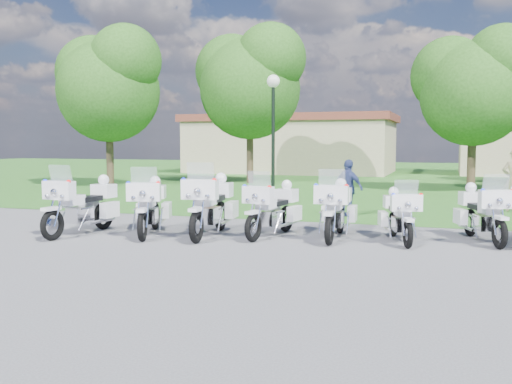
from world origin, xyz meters
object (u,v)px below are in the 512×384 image
(motorcycle_2, at_px, (211,204))
(motorcycle_4, at_px, (336,209))
(motorcycle_5, at_px, (399,215))
(motorcycle_1, at_px, (150,206))
(motorcycle_6, at_px, (482,212))
(lamp_post, at_px, (273,108))
(motorcycle_0, at_px, (83,204))
(bystander_c, at_px, (348,189))
(motorcycle_3, at_px, (273,208))

(motorcycle_2, height_order, motorcycle_4, motorcycle_2)
(motorcycle_5, bearing_deg, motorcycle_2, -8.39)
(motorcycle_1, height_order, motorcycle_4, motorcycle_1)
(motorcycle_6, relative_size, lamp_post, 0.49)
(motorcycle_4, bearing_deg, motorcycle_0, 10.16)
(bystander_c, bearing_deg, motorcycle_4, 123.09)
(motorcycle_0, xyz_separation_m, bystander_c, (5.47, 5.03, 0.14))
(motorcycle_0, relative_size, motorcycle_6, 1.14)
(motorcycle_2, height_order, lamp_post, lamp_post)
(motorcycle_6, bearing_deg, motorcycle_3, -8.54)
(motorcycle_4, bearing_deg, motorcycle_1, 9.04)
(motorcycle_0, height_order, motorcycle_1, motorcycle_0)
(motorcycle_0, bearing_deg, motorcycle_3, -160.96)
(lamp_post, distance_m, bystander_c, 4.53)
(motorcycle_1, distance_m, lamp_post, 7.44)
(motorcycle_0, relative_size, bystander_c, 1.49)
(motorcycle_2, height_order, bystander_c, motorcycle_2)
(motorcycle_3, relative_size, motorcycle_4, 0.95)
(motorcycle_6, bearing_deg, lamp_post, -58.19)
(motorcycle_0, bearing_deg, lamp_post, -104.34)
(motorcycle_0, height_order, motorcycle_5, motorcycle_0)
(motorcycle_3, xyz_separation_m, motorcycle_4, (1.44, 0.18, 0.03))
(motorcycle_1, height_order, motorcycle_3, motorcycle_1)
(lamp_post, bearing_deg, motorcycle_6, -39.90)
(motorcycle_4, xyz_separation_m, bystander_c, (-0.34, 3.71, 0.16))
(motorcycle_2, bearing_deg, lamp_post, -91.49)
(motorcycle_6, height_order, lamp_post, lamp_post)
(motorcycle_3, bearing_deg, motorcycle_2, 26.52)
(motorcycle_1, distance_m, bystander_c, 6.04)
(motorcycle_1, relative_size, bystander_c, 1.40)
(motorcycle_2, xyz_separation_m, motorcycle_5, (4.22, 0.60, -0.14))
(motorcycle_2, bearing_deg, motorcycle_6, -174.54)
(motorcycle_6, xyz_separation_m, lamp_post, (-6.45, 5.40, 2.71))
(bystander_c, bearing_deg, motorcycle_6, 165.98)
(motorcycle_0, distance_m, lamp_post, 8.17)
(motorcycle_3, distance_m, bystander_c, 4.04)
(motorcycle_0, relative_size, motorcycle_4, 1.04)
(motorcycle_6, bearing_deg, motorcycle_4, -7.31)
(motorcycle_0, xyz_separation_m, motorcycle_4, (5.81, 1.32, -0.03))
(motorcycle_3, height_order, bystander_c, bystander_c)
(motorcycle_0, relative_size, lamp_post, 0.56)
(motorcycle_4, height_order, lamp_post, lamp_post)
(motorcycle_3, bearing_deg, motorcycle_6, -160.11)
(motorcycle_2, bearing_deg, motorcycle_4, -174.15)
(motorcycle_2, bearing_deg, motorcycle_0, 7.98)
(motorcycle_4, bearing_deg, motorcycle_3, 4.41)
(motorcycle_1, distance_m, motorcycle_4, 4.36)
(motorcycle_1, height_order, motorcycle_2, motorcycle_2)
(motorcycle_3, distance_m, motorcycle_4, 1.45)
(motorcycle_2, distance_m, motorcycle_5, 4.27)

